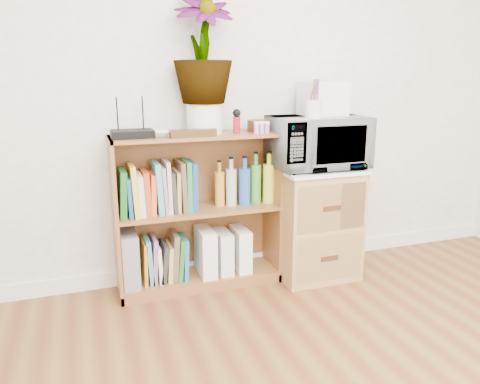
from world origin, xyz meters
name	(u,v)px	position (x,y,z in m)	size (l,w,h in m)	color
skirting_board	(244,261)	(0.00, 2.24, 0.05)	(4.00, 0.02, 0.10)	white
bookshelf	(198,212)	(-0.35, 2.10, 0.47)	(1.00, 0.30, 0.95)	brown
wicker_unit	(313,223)	(0.40, 2.02, 0.35)	(0.50, 0.45, 0.70)	#9E7542
microwave	(317,142)	(0.40, 2.02, 0.88)	(0.57, 0.39, 0.32)	silver
pen_cup	(313,109)	(0.31, 1.93, 1.09)	(0.10, 0.10, 0.11)	silver
small_appliance	(323,99)	(0.46, 2.08, 1.14)	(0.26, 0.22, 0.21)	white
router	(132,134)	(-0.72, 2.08, 0.97)	(0.23, 0.16, 0.04)	black
white_bowl	(159,134)	(-0.57, 2.07, 0.97)	(0.13, 0.13, 0.03)	white
plant_pot	(204,119)	(-0.30, 2.12, 1.04)	(0.21, 0.21, 0.17)	white
potted_plant	(203,49)	(-0.30, 2.12, 1.43)	(0.34, 0.34, 0.60)	#347930
trinket_box	(193,133)	(-0.39, 2.00, 0.97)	(0.26, 0.07, 0.04)	#38230F
kokeshi_doll	(237,125)	(-0.11, 2.06, 1.00)	(0.04, 0.04, 0.10)	maroon
wooden_bowl	(257,126)	(0.03, 2.11, 0.98)	(0.12, 0.12, 0.07)	#37210F
paint_jars	(262,128)	(0.02, 2.01, 0.98)	(0.12, 0.04, 0.06)	pink
file_box	(129,258)	(-0.78, 2.10, 0.23)	(0.10, 0.26, 0.33)	gray
magazine_holder_left	(206,252)	(-0.31, 2.09, 0.22)	(0.09, 0.23, 0.29)	white
magazine_holder_mid	(223,251)	(-0.20, 2.09, 0.20)	(0.08, 0.21, 0.27)	silver
magazine_holder_right	(240,249)	(-0.08, 2.09, 0.21)	(0.09, 0.22, 0.27)	white
cookbooks	(158,190)	(-0.59, 2.10, 0.64)	(0.45, 0.20, 0.31)	#1A631E
liquor_bottles	(246,180)	(-0.04, 2.10, 0.65)	(0.38, 0.07, 0.31)	#C28424
lower_books	(164,259)	(-0.57, 2.10, 0.20)	(0.27, 0.19, 0.29)	#C68123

